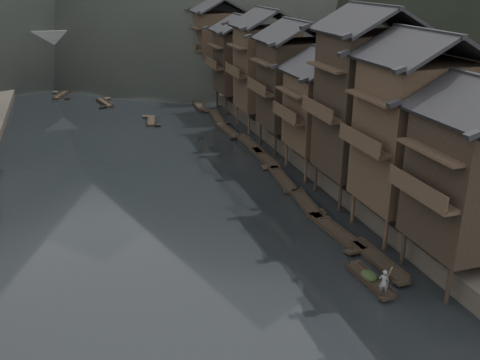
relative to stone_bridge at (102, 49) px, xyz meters
name	(u,v)px	position (x,y,z in m)	size (l,w,h in m)	color
water	(184,257)	(0.00, -72.00, -5.11)	(300.00, 300.00, 0.00)	black
right_bank	(350,95)	(35.00, -32.00, -4.21)	(40.00, 200.00, 1.80)	#2D2823
stilt_houses	(303,71)	(17.28, -52.89, 3.96)	(9.00, 67.60, 16.77)	black
moored_sampans	(260,158)	(12.22, -53.96, -4.91)	(2.67, 54.47, 0.47)	black
midriver_boats	(102,105)	(-2.13, -24.16, -4.91)	(13.73, 25.51, 0.45)	black
stone_bridge	(102,49)	(0.00, 0.00, 0.00)	(40.00, 6.00, 9.00)	#4C4C4F
hero_sampan	(370,280)	(10.91, -79.02, -4.91)	(1.29, 4.79, 0.43)	black
cargo_heap	(369,271)	(10.92, -78.80, -4.36)	(1.04, 1.37, 0.63)	black
boatman	(384,279)	(10.79, -80.67, -3.81)	(0.63, 0.42, 1.74)	#59595B
bamboo_pole	(391,242)	(10.99, -80.67, -1.27)	(0.06, 0.06, 4.34)	#8C7A51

